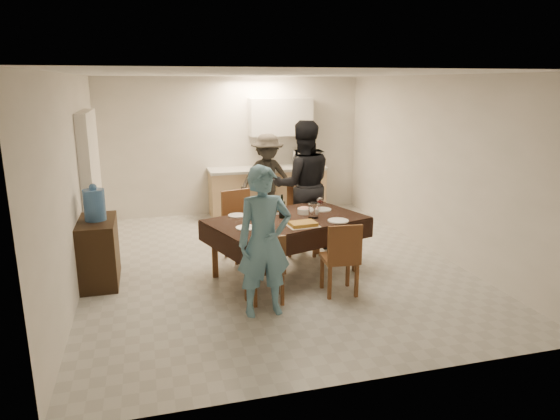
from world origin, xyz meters
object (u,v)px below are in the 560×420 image
Objects in this scene: console at (99,251)px; wine_bottle at (282,206)px; dining_table at (287,221)px; savoury_tart at (303,224)px; water_pitcher at (313,210)px; person_near at (264,242)px; water_jug at (94,205)px; person_kitchen at (267,178)px; person_far at (303,185)px; microwave at (308,158)px.

wine_bottle is (2.33, -0.30, 0.51)m from console.
dining_table is 0.40m from savoury_tart.
person_near reaches higher than water_pitcher.
water_jug reaches higher than wine_bottle.
dining_table is 1.40× the size of person_kitchen.
savoury_tart is 0.93m from person_near.
person_far reaches higher than person_kitchen.
water_pitcher reaches higher than dining_table.
wine_bottle is at bearing 65.90° from microwave.
water_jug is at bearing 153.13° from dining_table.
microwave is 0.34× the size of person_kitchen.
savoury_tart is at bearing 77.25° from person_far.
person_near reaches higher than person_kitchen.
person_kitchen is (0.95, 3.72, -0.03)m from person_near.
console is 4.46× the size of water_pitcher.
person_far is (0.20, 1.10, 0.11)m from water_pitcher.
savoury_tart is (2.48, -0.73, 0.38)m from console.
microwave is at bearing 36.78° from console.
person_far is (0.55, 1.05, 0.24)m from dining_table.
dining_table is at bearing 104.74° from savoury_tart.
savoury_tart is at bearing -16.52° from water_jug.
person_kitchen is (-0.15, 1.62, -0.18)m from person_far.
savoury_tart is at bearing 70.73° from microwave.
person_kitchen is at bearing 39.87° from console.
console is at bearing 0.00° from water_jug.
person_near is at bearing -131.99° from water_pitcher.
person_kitchen reaches higher than water_jug.
water_jug is at bearing 171.56° from water_pitcher.
dining_table is 2.70m from person_kitchen.
water_jug is at bearing 0.00° from console.
person_far is (0.60, 1.00, 0.05)m from wine_bottle.
microwave is at bearing 63.52° from person_near.
console is 1.66× the size of microwave.
person_far is 1.22× the size of person_kitchen.
console is 3.06m from person_far.
person_near is 3.84m from person_kitchen.
wine_bottle reaches higher than water_pitcher.
person_far is (2.93, 0.70, 0.56)m from console.
person_kitchen reaches higher than wine_bottle.
person_near reaches higher than water_jug.
microwave is (3.70, 2.77, 0.65)m from console.
person_near is (-1.87, -4.17, -0.23)m from microwave.
person_far is at bearing -84.58° from person_kitchen.
wine_bottle is 0.16× the size of person_far.
water_pitcher is (2.73, -0.40, -0.15)m from water_jug.
microwave is (1.32, 3.12, 0.32)m from dining_table.
person_near is at bearing -114.44° from wine_bottle.
microwave is (1.22, 3.50, 0.26)m from savoury_tart.
dining_table is 0.38m from water_pitcher.
dining_table is 7.09× the size of wine_bottle.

